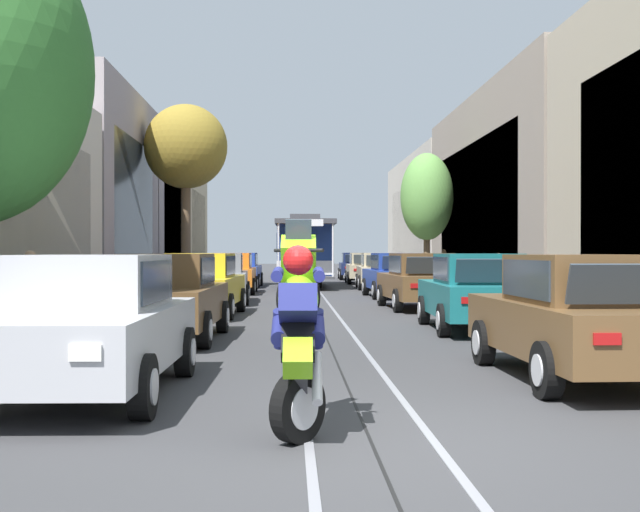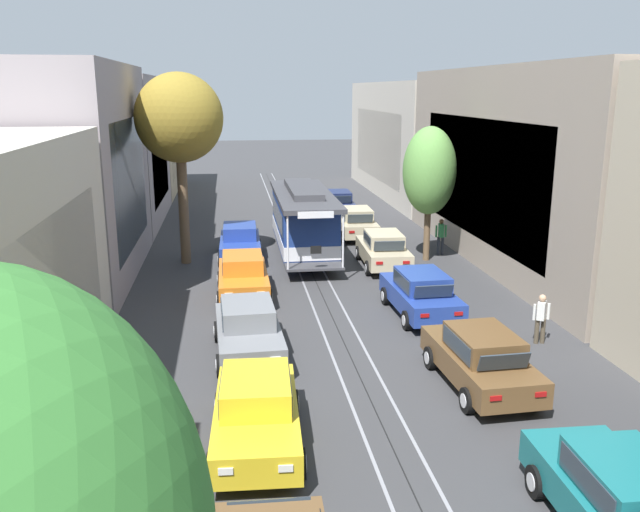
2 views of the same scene
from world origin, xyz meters
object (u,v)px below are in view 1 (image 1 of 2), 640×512
(pedestrian_on_left_pavement, at_px, (444,266))
(pedestrian_on_right_pavement, at_px, (499,275))
(parked_car_grey_fourth_left, at_px, (218,278))
(parked_car_blue_fourth_right, at_px, (395,275))
(parked_car_beige_sixth_right, at_px, (365,268))
(parked_car_brown_mid_right, at_px, (420,281))
(parked_car_navy_far_right, at_px, (355,266))
(cable_car_trolley, at_px, (304,251))
(parked_car_silver_near_left, at_px, (89,324))
(parked_car_brown_near_right, at_px, (581,316))
(street_tree_kerb_right_second, at_px, (427,197))
(pedestrian_crossing_far, at_px, (30,286))
(parked_car_yellow_mid_left, at_px, (201,284))
(motorcycle_with_rider, at_px, (298,321))
(street_tree_kerb_left_second, at_px, (186,148))
(parked_car_beige_fifth_right, at_px, (379,271))
(parked_car_teal_second_right, at_px, (476,292))
(parked_car_blue_sixth_left, at_px, (240,270))
(parked_car_brown_second_left, at_px, (167,296))
(parked_car_orange_fifth_left, at_px, (231,273))

(pedestrian_on_left_pavement, xyz_separation_m, pedestrian_on_right_pavement, (-0.44, -11.28, -0.10))
(parked_car_grey_fourth_left, relative_size, parked_car_blue_fourth_right, 1.00)
(parked_car_beige_sixth_right, distance_m, pedestrian_on_right_pavement, 15.89)
(parked_car_brown_mid_right, bearing_deg, parked_car_blue_fourth_right, 89.48)
(parked_car_navy_far_right, relative_size, cable_car_trolley, 0.48)
(parked_car_silver_near_left, distance_m, pedestrian_on_right_pavement, 18.38)
(parked_car_brown_near_right, bearing_deg, street_tree_kerb_right_second, 84.42)
(parked_car_blue_fourth_right, distance_m, pedestrian_crossing_far, 14.92)
(parked_car_yellow_mid_left, relative_size, parked_car_brown_near_right, 1.01)
(parked_car_brown_near_right, xyz_separation_m, parked_car_navy_far_right, (0.21, 36.96, 0.00))
(motorcycle_with_rider, bearing_deg, parked_car_beige_sixth_right, 83.56)
(parked_car_blue_fourth_right, bearing_deg, parked_car_brown_mid_right, -90.52)
(parked_car_yellow_mid_left, distance_m, street_tree_kerb_left_second, 17.44)
(parked_car_beige_fifth_right, bearing_deg, parked_car_teal_second_right, -90.31)
(parked_car_yellow_mid_left, bearing_deg, parked_car_silver_near_left, -90.04)
(parked_car_blue_sixth_left, bearing_deg, pedestrian_crossing_far, -98.07)
(parked_car_brown_mid_right, xyz_separation_m, parked_car_navy_far_right, (0.18, 24.46, 0.00))
(parked_car_beige_fifth_right, bearing_deg, parked_car_brown_second_left, -107.21)
(street_tree_kerb_right_second, bearing_deg, pedestrian_on_left_pavement, 40.91)
(parked_car_silver_near_left, bearing_deg, street_tree_kerb_right_second, 72.35)
(motorcycle_with_rider, height_order, pedestrian_on_right_pavement, motorcycle_with_rider)
(parked_car_brown_second_left, height_order, parked_car_brown_mid_right, same)
(parked_car_orange_fifth_left, xyz_separation_m, parked_car_teal_second_right, (6.12, -15.03, 0.00))
(parked_car_brown_second_left, distance_m, parked_car_brown_mid_right, 9.76)
(parked_car_yellow_mid_left, distance_m, parked_car_navy_far_right, 27.31)
(parked_car_blue_fourth_right, bearing_deg, parked_car_teal_second_right, -89.63)
(pedestrian_crossing_far, bearing_deg, pedestrian_on_right_pavement, 36.71)
(pedestrian_on_left_pavement, bearing_deg, parked_car_teal_second_right, -99.24)
(parked_car_brown_near_right, bearing_deg, parked_car_silver_near_left, -171.98)
(parked_car_beige_fifth_right, bearing_deg, parked_car_silver_near_left, -103.60)
(parked_car_teal_second_right, distance_m, street_tree_kerb_left_second, 22.80)
(parked_car_brown_second_left, height_order, parked_car_navy_far_right, same)
(parked_car_brown_mid_right, xyz_separation_m, pedestrian_crossing_far, (-8.93, -6.15, 0.13))
(parked_car_silver_near_left, xyz_separation_m, parked_car_brown_near_right, (5.93, 0.84, 0.00))
(street_tree_kerb_left_second, height_order, pedestrian_on_left_pavement, street_tree_kerb_left_second)
(parked_car_beige_fifth_right, distance_m, motorcycle_with_rider, 27.87)
(pedestrian_on_right_pavement, bearing_deg, parked_car_grey_fourth_left, 178.32)
(parked_car_grey_fourth_left, height_order, parked_car_orange_fifth_left, same)
(parked_car_yellow_mid_left, bearing_deg, parked_car_beige_fifth_right, 66.75)
(pedestrian_on_right_pavement, bearing_deg, street_tree_kerb_left_second, 134.90)
(street_tree_kerb_right_second, distance_m, pedestrian_on_left_pavement, 3.34)
(pedestrian_on_left_pavement, bearing_deg, parked_car_orange_fifth_left, -151.21)
(parked_car_beige_fifth_right, distance_m, parked_car_navy_far_right, 12.22)
(parked_car_brown_second_left, bearing_deg, motorcycle_with_rider, -72.98)
(pedestrian_on_right_pavement, xyz_separation_m, pedestrian_crossing_far, (-11.90, -8.88, 0.04))
(parked_car_brown_second_left, xyz_separation_m, parked_car_grey_fourth_left, (-0.01, 10.72, 0.00))
(parked_car_blue_fourth_right, relative_size, motorcycle_with_rider, 2.30)
(parked_car_navy_far_right, bearing_deg, parked_car_blue_sixth_left, -122.04)
(street_tree_kerb_right_second, distance_m, cable_car_trolley, 6.25)
(parked_car_teal_second_right, bearing_deg, parked_car_orange_fifth_left, 112.14)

